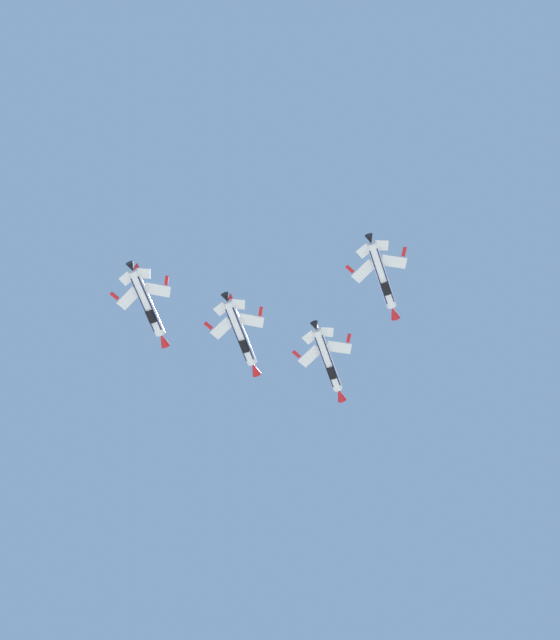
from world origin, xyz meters
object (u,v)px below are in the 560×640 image
fighter_jet_left_wing (241,334)px  fighter_jet_right_wing (382,277)px  fighter_jet_lead (328,361)px  fighter_jet_left_outer (148,304)px

fighter_jet_left_wing → fighter_jet_right_wing: (24.96, -4.83, 3.32)m
fighter_jet_right_wing → fighter_jet_lead: bearing=139.4°
fighter_jet_lead → fighter_jet_left_wing: fighter_jet_lead is taller
fighter_jet_right_wing → fighter_jet_left_outer: bearing=-166.1°
fighter_jet_left_wing → fighter_jet_left_outer: (-14.13, -8.16, -0.27)m
fighter_jet_left_wing → fighter_jet_left_outer: size_ratio=1.00×
fighter_jet_left_wing → fighter_jet_left_outer: fighter_jet_left_wing is taller
fighter_jet_lead → fighter_jet_left_wing: 16.19m
fighter_jet_lead → fighter_jet_left_wing: bearing=-138.8°
fighter_jet_lead → fighter_jet_left_outer: fighter_jet_lead is taller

